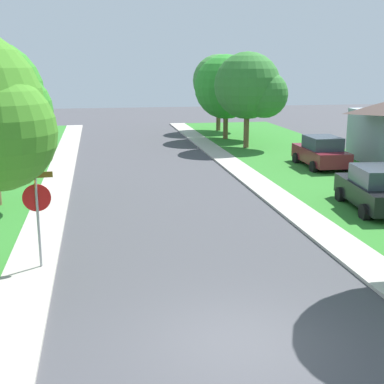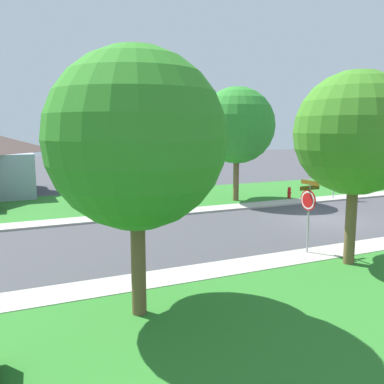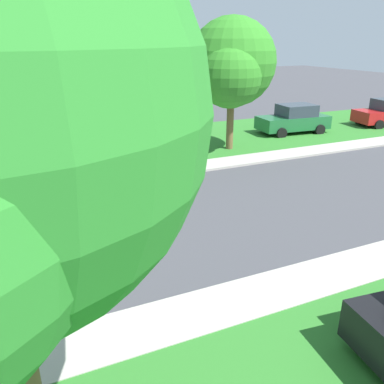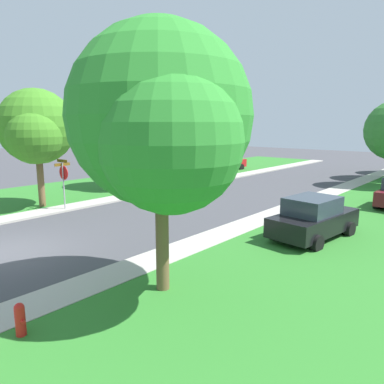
{
  "view_description": "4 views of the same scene",
  "coord_description": "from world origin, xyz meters",
  "px_view_note": "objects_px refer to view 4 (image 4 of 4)",
  "views": [
    {
      "loc": [
        -2.72,
        -9.59,
        5.6
      ],
      "look_at": [
        0.32,
        7.47,
        1.4
      ],
      "focal_mm": 49.92,
      "sensor_mm": 36.0,
      "label": 1
    },
    {
      "loc": [
        -16.25,
        14.9,
        4.63
      ],
      "look_at": [
        3.0,
        6.2,
        1.4
      ],
      "focal_mm": 39.04,
      "sensor_mm": 36.0,
      "label": 2
    },
    {
      "loc": [
        11.04,
        1.87,
        5.5
      ],
      "look_at": [
        1.34,
        6.25,
        1.4
      ],
      "focal_mm": 37.64,
      "sensor_mm": 36.0,
      "label": 3
    },
    {
      "loc": [
        13.36,
        -5.11,
        4.62
      ],
      "look_at": [
        2.14,
        7.83,
        1.4
      ],
      "focal_mm": 34.0,
      "sensor_mm": 36.0,
      "label": 4
    }
  ],
  "objects_px": {
    "tree_across_left": "(163,122)",
    "tree_across_right": "(36,129)",
    "car_red_kerbside_mid": "(226,162)",
    "car_green_near_corner": "(172,168)",
    "stop_sign_far_corner": "(64,176)",
    "fire_hydrant": "(20,320)",
    "tree_corner_large": "(137,129)",
    "car_black_across_road": "(313,218)"
  },
  "relations": [
    {
      "from": "car_black_across_road",
      "to": "car_green_near_corner",
      "type": "bearing_deg",
      "value": 152.05
    },
    {
      "from": "stop_sign_far_corner",
      "to": "car_red_kerbside_mid",
      "type": "bearing_deg",
      "value": 99.89
    },
    {
      "from": "tree_across_right",
      "to": "fire_hydrant",
      "type": "relative_size",
      "value": 7.83
    },
    {
      "from": "car_green_near_corner",
      "to": "tree_across_left",
      "type": "distance_m",
      "value": 22.53
    },
    {
      "from": "tree_across_left",
      "to": "tree_across_right",
      "type": "xyz_separation_m",
      "value": [
        -12.53,
        2.89,
        -0.32
      ]
    },
    {
      "from": "tree_across_left",
      "to": "fire_hydrant",
      "type": "bearing_deg",
      "value": -105.71
    },
    {
      "from": "car_green_near_corner",
      "to": "fire_hydrant",
      "type": "xyz_separation_m",
      "value": [
        14.33,
        -19.56,
        -0.44
      ]
    },
    {
      "from": "car_green_near_corner",
      "to": "tree_corner_large",
      "type": "xyz_separation_m",
      "value": [
        1.99,
        -5.57,
        3.36
      ]
    },
    {
      "from": "car_red_kerbside_mid",
      "to": "car_green_near_corner",
      "type": "xyz_separation_m",
      "value": [
        -0.68,
        -7.09,
        0.0
      ]
    },
    {
      "from": "tree_corner_large",
      "to": "tree_across_right",
      "type": "relative_size",
      "value": 1.0
    },
    {
      "from": "car_black_across_road",
      "to": "tree_across_right",
      "type": "height_order",
      "value": "tree_across_right"
    },
    {
      "from": "stop_sign_far_corner",
      "to": "tree_across_right",
      "type": "height_order",
      "value": "tree_across_right"
    },
    {
      "from": "tree_across_left",
      "to": "tree_across_right",
      "type": "bearing_deg",
      "value": 167.03
    },
    {
      "from": "tree_across_right",
      "to": "fire_hydrant",
      "type": "bearing_deg",
      "value": -28.77
    },
    {
      "from": "tree_across_left",
      "to": "tree_corner_large",
      "type": "relative_size",
      "value": 1.1
    },
    {
      "from": "tree_across_right",
      "to": "fire_hydrant",
      "type": "distance_m",
      "value": 13.75
    },
    {
      "from": "car_green_near_corner",
      "to": "tree_across_right",
      "type": "bearing_deg",
      "value": -78.17
    },
    {
      "from": "car_red_kerbside_mid",
      "to": "tree_across_right",
      "type": "height_order",
      "value": "tree_across_right"
    },
    {
      "from": "stop_sign_far_corner",
      "to": "tree_across_left",
      "type": "bearing_deg",
      "value": -17.52
    },
    {
      "from": "tree_across_left",
      "to": "tree_across_right",
      "type": "relative_size",
      "value": 1.11
    },
    {
      "from": "car_red_kerbside_mid",
      "to": "car_green_near_corner",
      "type": "height_order",
      "value": "same"
    },
    {
      "from": "car_green_near_corner",
      "to": "tree_across_right",
      "type": "distance_m",
      "value": 13.94
    },
    {
      "from": "stop_sign_far_corner",
      "to": "car_green_near_corner",
      "type": "bearing_deg",
      "value": 108.11
    },
    {
      "from": "tree_across_right",
      "to": "car_green_near_corner",
      "type": "bearing_deg",
      "value": 101.83
    },
    {
      "from": "stop_sign_far_corner",
      "to": "fire_hydrant",
      "type": "relative_size",
      "value": 3.34
    },
    {
      "from": "tree_across_left",
      "to": "fire_hydrant",
      "type": "xyz_separation_m",
      "value": [
        -0.97,
        -3.46,
        -4.22
      ]
    },
    {
      "from": "car_red_kerbside_mid",
      "to": "tree_across_right",
      "type": "bearing_deg",
      "value": -84.14
    },
    {
      "from": "stop_sign_far_corner",
      "to": "fire_hydrant",
      "type": "height_order",
      "value": "stop_sign_far_corner"
    },
    {
      "from": "stop_sign_far_corner",
      "to": "car_black_across_road",
      "type": "relative_size",
      "value": 0.62
    },
    {
      "from": "car_green_near_corner",
      "to": "tree_across_left",
      "type": "relative_size",
      "value": 0.61
    },
    {
      "from": "tree_across_left",
      "to": "tree_corner_large",
      "type": "xyz_separation_m",
      "value": [
        -13.31,
        10.53,
        -0.42
      ]
    },
    {
      "from": "car_black_across_road",
      "to": "tree_corner_large",
      "type": "xyz_separation_m",
      "value": [
        -14.29,
        3.07,
        3.36
      ]
    },
    {
      "from": "car_green_near_corner",
      "to": "tree_corner_large",
      "type": "bearing_deg",
      "value": -70.35
    },
    {
      "from": "fire_hydrant",
      "to": "tree_across_left",
      "type": "bearing_deg",
      "value": 74.29
    },
    {
      "from": "tree_corner_large",
      "to": "car_black_across_road",
      "type": "bearing_deg",
      "value": -12.11
    },
    {
      "from": "fire_hydrant",
      "to": "car_red_kerbside_mid",
      "type": "bearing_deg",
      "value": 117.11
    },
    {
      "from": "tree_across_left",
      "to": "fire_hydrant",
      "type": "height_order",
      "value": "tree_across_left"
    },
    {
      "from": "fire_hydrant",
      "to": "stop_sign_far_corner",
      "type": "bearing_deg",
      "value": 145.61
    },
    {
      "from": "stop_sign_far_corner",
      "to": "tree_across_left",
      "type": "xyz_separation_m",
      "value": [
        11.19,
        -3.53,
        2.77
      ]
    },
    {
      "from": "car_red_kerbside_mid",
      "to": "tree_across_left",
      "type": "height_order",
      "value": "tree_across_left"
    },
    {
      "from": "car_green_near_corner",
      "to": "fire_hydrant",
      "type": "height_order",
      "value": "car_green_near_corner"
    },
    {
      "from": "stop_sign_far_corner",
      "to": "car_red_kerbside_mid",
      "type": "relative_size",
      "value": 0.62
    }
  ]
}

